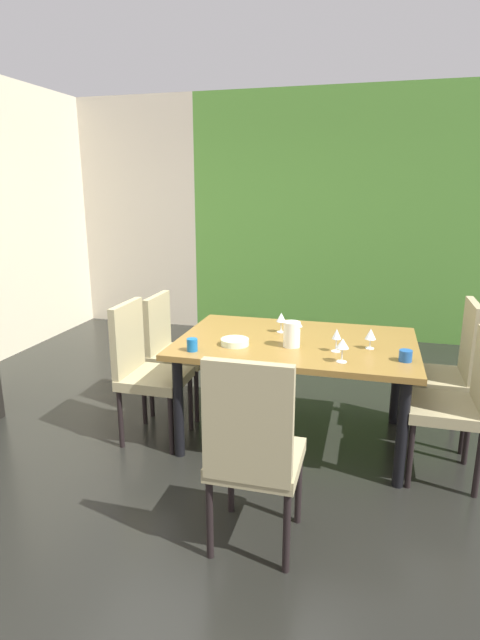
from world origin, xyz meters
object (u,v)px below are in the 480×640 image
chair_right_near (459,398)px  cup_near_shelf (406,356)px  cup_east (192,345)px  wine_glass_right (371,335)px  chair_head_near (253,448)px  wine_glass_corner (343,344)px  chair_left_near (144,365)px  pitcher_north (292,334)px  wine_glass_left (337,335)px  wine_glass_near_window (281,318)px  dining_table (296,351)px  chair_right_far (449,366)px  serving_bowl_west (235,342)px  chair_left_far (172,346)px

chair_right_near → cup_near_shelf: 0.41m
cup_east → cup_near_shelf: bearing=6.3°
chair_right_near → wine_glass_right: (-0.55, 0.20, 0.30)m
chair_head_near → wine_glass_right: chair_head_near is taller
wine_glass_corner → chair_left_near: bearing=175.2°
wine_glass_corner → pitcher_north: 0.41m
chair_right_near → wine_glass_corner: size_ratio=6.41×
chair_right_near → cup_east: 1.69m
wine_glass_left → pitcher_north: 0.30m
wine_glass_corner → wine_glass_right: (0.16, 0.32, -0.02)m
chair_right_near → cup_east: chair_right_near is taller
wine_glass_near_window → wine_glass_corner: 0.73m
chair_left_near → dining_table: bearing=103.8°
dining_table → chair_right_near: chair_right_near is taller
chair_head_near → wine_glass_near_window: 1.43m
chair_right_near → wine_glass_left: bearing=84.0°
pitcher_north → cup_east: bearing=-157.0°
chair_right_far → cup_east: size_ratio=12.41×
pitcher_north → chair_head_near: bearing=-90.5°
wine_glass_near_window → cup_near_shelf: 0.96m
chair_right_near → wine_glass_near_window: size_ratio=6.54×
cup_near_shelf → pitcher_north: size_ratio=0.46×
dining_table → serving_bowl_west: size_ratio=8.54×
chair_right_far → wine_glass_corner: bearing=131.4°
wine_glass_corner → cup_east: (-0.96, -0.03, -0.07)m
wine_glass_corner → chair_right_near: bearing=9.3°
chair_left_near → wine_glass_left: 1.37m
serving_bowl_west → pitcher_north: size_ratio=1.10×
chair_head_near → chair_right_far: bearing=54.2°
cup_near_shelf → cup_east: bearing=-173.7°
chair_head_near → serving_bowl_west: bearing=110.0°
cup_near_shelf → pitcher_north: pitcher_north is taller
chair_head_near → wine_glass_near_window: chair_head_near is taller
wine_glass_corner → serving_bowl_west: wine_glass_corner is taller
cup_near_shelf → pitcher_north: (-0.72, 0.11, 0.05)m
chair_left_far → chair_left_near: (-0.00, -0.52, 0.02)m
dining_table → serving_bowl_west: 0.45m
chair_head_near → wine_glass_left: chair_head_near is taller
wine_glass_right → cup_near_shelf: size_ratio=1.70×
cup_east → wine_glass_near_window: bearing=50.3°
cup_near_shelf → chair_right_far: bearing=56.7°
wine_glass_left → serving_bowl_west: bearing=-177.2°
wine_glass_left → wine_glass_near_window: wine_glass_left is taller
chair_head_near → pitcher_north: bearing=89.5°
pitcher_north → wine_glass_right: bearing=10.0°
chair_right_near → wine_glass_right: size_ratio=7.05×
chair_right_near → cup_near_shelf: bearing=90.0°
chair_right_near → chair_right_far: chair_right_far is taller
chair_right_near → chair_head_near: bearing=132.3°
wine_glass_right → serving_bowl_west: bearing=-170.2°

